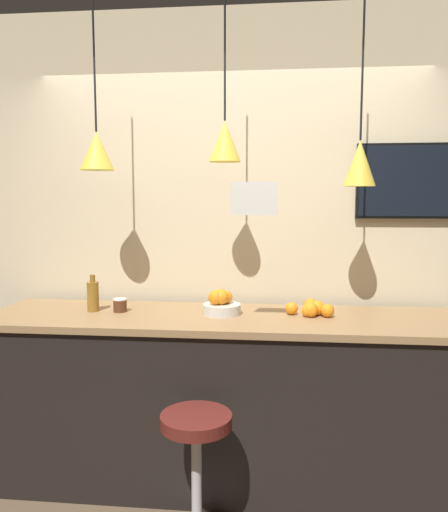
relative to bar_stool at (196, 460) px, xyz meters
name	(u,v)px	position (x,y,z in m)	size (l,w,h in m)	color
back_wall	(231,235)	(0.07, 1.06, 1.01)	(8.00, 0.06, 2.90)	beige
service_counter	(224,398)	(0.07, 0.59, 0.07)	(2.79, 0.71, 1.01)	black
bar_stool	(196,460)	(0.00, 0.00, 0.00)	(0.40, 0.40, 0.66)	#B7B7BC
fruit_bowl	(221,303)	(0.05, 0.63, 0.64)	(0.22, 0.22, 0.15)	beige
orange_pile	(312,309)	(0.58, 0.64, 0.61)	(0.28, 0.21, 0.09)	orange
juice_bottle	(93,296)	(-0.73, 0.63, 0.67)	(0.07, 0.07, 0.22)	olive
spread_jar	(120,305)	(-0.56, 0.63, 0.61)	(0.08, 0.08, 0.08)	#562D19
pendant_lamp_left	(97,150)	(-0.69, 0.64, 1.53)	(0.20, 0.20, 0.95)	black
pendant_lamp_middle	(225,140)	(0.07, 0.64, 1.58)	(0.18, 0.18, 0.90)	black
pendant_lamp_right	(360,162)	(0.83, 0.64, 1.45)	(0.18, 0.18, 1.04)	black
mounted_tv	(409,181)	(1.19, 1.00, 1.36)	(0.64, 0.04, 0.47)	black
hanging_menu_board	(254,199)	(0.25, 0.31, 1.25)	(0.24, 0.01, 0.17)	white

